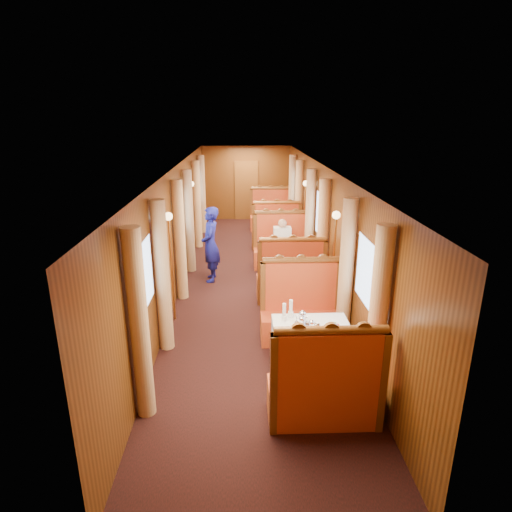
{
  "coord_description": "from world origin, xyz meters",
  "views": [
    {
      "loc": [
        -0.2,
        -8.71,
        3.47
      ],
      "look_at": [
        0.07,
        -1.38,
        1.05
      ],
      "focal_mm": 30.0,
      "sensor_mm": 36.0,
      "label": 1
    }
  ],
  "objects_px": {
    "banquette_near_aft": "(301,314)",
    "steward": "(211,245)",
    "table_mid": "(285,265)",
    "passenger": "(282,239)",
    "rose_vase_far": "(273,207)",
    "tea_tray": "(306,327)",
    "banquette_mid_aft": "(281,249)",
    "teapot_left": "(302,323)",
    "teapot_right": "(312,326)",
    "banquette_mid_fwd": "(291,280)",
    "banquette_far_fwd": "(276,233)",
    "table_near": "(311,349)",
    "rose_vase_mid": "(287,241)",
    "table_far": "(273,226)",
    "fruit_plate": "(334,326)",
    "banquette_far_aft": "(271,216)",
    "teapot_back": "(302,318)",
    "banquette_near_fwd": "(324,391)"
  },
  "relations": [
    {
      "from": "banquette_mid_aft",
      "to": "rose_vase_mid",
      "type": "height_order",
      "value": "banquette_mid_aft"
    },
    {
      "from": "steward",
      "to": "fruit_plate",
      "type": "bearing_deg",
      "value": 25.12
    },
    {
      "from": "steward",
      "to": "rose_vase_mid",
      "type": "bearing_deg",
      "value": 83.08
    },
    {
      "from": "table_near",
      "to": "banquette_far_fwd",
      "type": "xyz_separation_m",
      "value": [
        0.0,
        5.99,
        0.05
      ]
    },
    {
      "from": "rose_vase_far",
      "to": "tea_tray",
      "type": "bearing_deg",
      "value": -90.64
    },
    {
      "from": "table_mid",
      "to": "teapot_back",
      "type": "height_order",
      "value": "teapot_back"
    },
    {
      "from": "banquette_near_fwd",
      "to": "banquette_far_fwd",
      "type": "xyz_separation_m",
      "value": [
        0.0,
        7.0,
        0.0
      ]
    },
    {
      "from": "banquette_near_fwd",
      "to": "steward",
      "type": "relative_size",
      "value": 0.82
    },
    {
      "from": "table_mid",
      "to": "steward",
      "type": "height_order",
      "value": "steward"
    },
    {
      "from": "table_near",
      "to": "rose_vase_far",
      "type": "height_order",
      "value": "rose_vase_far"
    },
    {
      "from": "rose_vase_mid",
      "to": "table_far",
      "type": "bearing_deg",
      "value": 90.52
    },
    {
      "from": "table_mid",
      "to": "passenger",
      "type": "xyz_separation_m",
      "value": [
        -0.0,
        0.77,
        0.37
      ]
    },
    {
      "from": "teapot_back",
      "to": "rose_vase_mid",
      "type": "bearing_deg",
      "value": 90.41
    },
    {
      "from": "banquette_mid_fwd",
      "to": "teapot_right",
      "type": "height_order",
      "value": "banquette_mid_fwd"
    },
    {
      "from": "teapot_right",
      "to": "fruit_plate",
      "type": "relative_size",
      "value": 0.63
    },
    {
      "from": "banquette_near_fwd",
      "to": "banquette_near_aft",
      "type": "relative_size",
      "value": 1.0
    },
    {
      "from": "banquette_near_aft",
      "to": "banquette_mid_aft",
      "type": "height_order",
      "value": "same"
    },
    {
      "from": "banquette_near_aft",
      "to": "steward",
      "type": "bearing_deg",
      "value": 121.49
    },
    {
      "from": "banquette_near_fwd",
      "to": "teapot_back",
      "type": "distance_m",
      "value": 1.16
    },
    {
      "from": "banquette_far_fwd",
      "to": "teapot_left",
      "type": "bearing_deg",
      "value": -91.38
    },
    {
      "from": "steward",
      "to": "passenger",
      "type": "bearing_deg",
      "value": 109.41
    },
    {
      "from": "table_near",
      "to": "table_mid",
      "type": "height_order",
      "value": "same"
    },
    {
      "from": "table_near",
      "to": "banquette_far_aft",
      "type": "xyz_separation_m",
      "value": [
        0.0,
        8.01,
        0.05
      ]
    },
    {
      "from": "banquette_mid_fwd",
      "to": "table_far",
      "type": "bearing_deg",
      "value": 90.0
    },
    {
      "from": "fruit_plate",
      "to": "rose_vase_mid",
      "type": "bearing_deg",
      "value": 93.99
    },
    {
      "from": "fruit_plate",
      "to": "rose_vase_mid",
      "type": "relative_size",
      "value": 0.6
    },
    {
      "from": "rose_vase_far",
      "to": "table_mid",
      "type": "bearing_deg",
      "value": -89.88
    },
    {
      "from": "fruit_plate",
      "to": "tea_tray",
      "type": "bearing_deg",
      "value": 177.98
    },
    {
      "from": "teapot_right",
      "to": "rose_vase_far",
      "type": "distance_m",
      "value": 7.15
    },
    {
      "from": "tea_tray",
      "to": "teapot_back",
      "type": "height_order",
      "value": "teapot_back"
    },
    {
      "from": "banquette_near_aft",
      "to": "tea_tray",
      "type": "xyz_separation_m",
      "value": [
        -0.09,
        -1.09,
        0.33
      ]
    },
    {
      "from": "banquette_far_fwd",
      "to": "teapot_back",
      "type": "xyz_separation_m",
      "value": [
        -0.12,
        -5.91,
        0.39
      ]
    },
    {
      "from": "table_mid",
      "to": "teapot_left",
      "type": "relative_size",
      "value": 6.92
    },
    {
      "from": "banquette_mid_aft",
      "to": "teapot_left",
      "type": "distance_m",
      "value": 4.6
    },
    {
      "from": "banquette_far_aft",
      "to": "table_mid",
      "type": "bearing_deg",
      "value": -90.0
    },
    {
      "from": "banquette_far_fwd",
      "to": "table_far",
      "type": "bearing_deg",
      "value": 90.0
    },
    {
      "from": "table_far",
      "to": "teapot_left",
      "type": "relative_size",
      "value": 6.92
    },
    {
      "from": "passenger",
      "to": "steward",
      "type": "bearing_deg",
      "value": -158.82
    },
    {
      "from": "banquette_far_fwd",
      "to": "rose_vase_far",
      "type": "height_order",
      "value": "banquette_far_fwd"
    },
    {
      "from": "banquette_far_fwd",
      "to": "table_near",
      "type": "bearing_deg",
      "value": -90.0
    },
    {
      "from": "table_near",
      "to": "fruit_plate",
      "type": "xyz_separation_m",
      "value": [
        0.28,
        -0.09,
        0.39
      ]
    },
    {
      "from": "banquette_far_fwd",
      "to": "rose_vase_far",
      "type": "relative_size",
      "value": 3.72
    },
    {
      "from": "teapot_back",
      "to": "tea_tray",
      "type": "bearing_deg",
      "value": -74.52
    },
    {
      "from": "banquette_far_aft",
      "to": "fruit_plate",
      "type": "relative_size",
      "value": 6.16
    },
    {
      "from": "banquette_near_aft",
      "to": "steward",
      "type": "xyz_separation_m",
      "value": [
        -1.61,
        2.63,
        0.4
      ]
    },
    {
      "from": "fruit_plate",
      "to": "passenger",
      "type": "relative_size",
      "value": 0.29
    },
    {
      "from": "rose_vase_mid",
      "to": "steward",
      "type": "distance_m",
      "value": 1.65
    },
    {
      "from": "table_mid",
      "to": "teapot_right",
      "type": "xyz_separation_m",
      "value": [
        -0.03,
        -3.65,
        0.43
      ]
    },
    {
      "from": "banquette_mid_fwd",
      "to": "teapot_right",
      "type": "distance_m",
      "value": 2.66
    },
    {
      "from": "teapot_right",
      "to": "teapot_left",
      "type": "bearing_deg",
      "value": 133.58
    }
  ]
}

